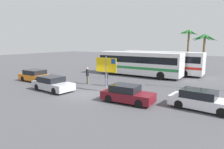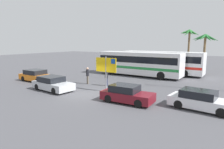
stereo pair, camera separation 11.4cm
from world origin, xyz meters
TOP-DOWN VIEW (x-y plane):
  - ground at (0.00, 0.00)m, footprint 120.00×120.00m
  - bus_front_coach at (-0.59, 11.17)m, footprint 11.36×2.66m
  - bus_rear_coach at (1.33, 14.47)m, footprint 11.36×2.66m
  - ferry_sign at (0.66, 1.73)m, footprint 2.20×0.11m
  - car_orange at (-8.98, 1.25)m, footprint 4.26×1.92m
  - car_white at (8.87, 1.03)m, footprint 4.34×2.02m
  - car_silver at (-3.81, -0.75)m, footprint 4.33×2.18m
  - car_maroon at (3.90, -0.25)m, footprint 3.99×1.89m
  - pedestrian_by_bus at (-0.65, 3.61)m, footprint 0.32×0.32m
  - pedestrian_near_sign at (-2.92, 3.29)m, footprint 0.32×0.32m
  - palm_tree_seaside at (3.38, 21.47)m, footprint 3.19×3.15m
  - palm_tree_inland at (6.37, 17.75)m, footprint 3.56×3.69m

SIDE VIEW (x-z plane):
  - ground at x=0.00m, z-range 0.00..0.00m
  - car_maroon at x=3.90m, z-range -0.03..1.30m
  - car_white at x=8.87m, z-range -0.03..1.30m
  - car_silver at x=-3.81m, z-range -0.03..1.30m
  - car_orange at x=-8.98m, z-range -0.03..1.30m
  - pedestrian_by_bus at x=-0.65m, z-range 0.15..1.85m
  - pedestrian_near_sign at x=-2.92m, z-range 0.17..1.98m
  - bus_front_coach at x=-0.59m, z-range 0.20..3.37m
  - bus_rear_coach at x=1.33m, z-range 0.20..3.37m
  - ferry_sign at x=0.66m, z-range 0.73..3.93m
  - palm_tree_inland at x=6.37m, z-range 1.83..7.46m
  - palm_tree_seaside at x=3.38m, z-range 2.10..8.65m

